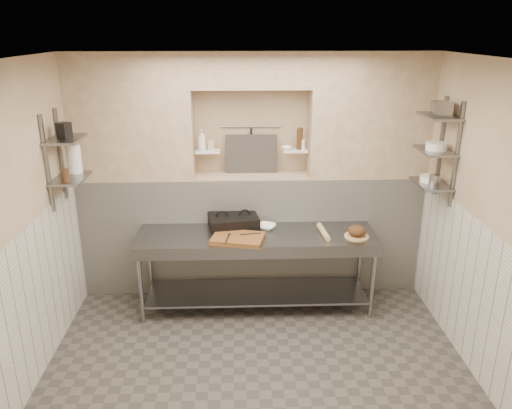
{
  "coord_description": "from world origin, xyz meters",
  "views": [
    {
      "loc": [
        -0.16,
        -3.82,
        3.02
      ],
      "look_at": [
        0.02,
        0.9,
        1.35
      ],
      "focal_mm": 35.0,
      "sensor_mm": 36.0,
      "label": 1
    }
  ],
  "objects_px": {
    "bottle_soap": "(202,140)",
    "bowl_alcove": "(287,148)",
    "cutting_board": "(238,238)",
    "jug_left": "(74,159)",
    "prep_table": "(257,256)",
    "panini_press": "(233,222)",
    "rolling_pin": "(323,232)",
    "mixing_bowl": "(266,227)",
    "bread_loaf": "(357,231)"
  },
  "relations": [
    {
      "from": "panini_press",
      "to": "cutting_board",
      "type": "height_order",
      "value": "panini_press"
    },
    {
      "from": "cutting_board",
      "to": "bottle_soap",
      "type": "distance_m",
      "value": 1.21
    },
    {
      "from": "bottle_soap",
      "to": "prep_table",
      "type": "bearing_deg",
      "value": -42.67
    },
    {
      "from": "prep_table",
      "to": "mixing_bowl",
      "type": "xyz_separation_m",
      "value": [
        0.11,
        0.16,
        0.28
      ]
    },
    {
      "from": "prep_table",
      "to": "panini_press",
      "type": "bearing_deg",
      "value": 140.54
    },
    {
      "from": "panini_press",
      "to": "bottle_soap",
      "type": "relative_size",
      "value": 2.49
    },
    {
      "from": "cutting_board",
      "to": "bottle_soap",
      "type": "height_order",
      "value": "bottle_soap"
    },
    {
      "from": "panini_press",
      "to": "mixing_bowl",
      "type": "height_order",
      "value": "panini_press"
    },
    {
      "from": "prep_table",
      "to": "panini_press",
      "type": "height_order",
      "value": "panini_press"
    },
    {
      "from": "jug_left",
      "to": "bowl_alcove",
      "type": "bearing_deg",
      "value": 12.97
    },
    {
      "from": "panini_press",
      "to": "jug_left",
      "type": "xyz_separation_m",
      "value": [
        -1.62,
        -0.17,
        0.79
      ]
    },
    {
      "from": "bread_loaf",
      "to": "bottle_soap",
      "type": "distance_m",
      "value": 1.99
    },
    {
      "from": "rolling_pin",
      "to": "jug_left",
      "type": "height_order",
      "value": "jug_left"
    },
    {
      "from": "mixing_bowl",
      "to": "jug_left",
      "type": "distance_m",
      "value": 2.16
    },
    {
      "from": "cutting_board",
      "to": "jug_left",
      "type": "relative_size",
      "value": 1.8
    },
    {
      "from": "rolling_pin",
      "to": "bread_loaf",
      "type": "xyz_separation_m",
      "value": [
        0.35,
        -0.09,
        0.04
      ]
    },
    {
      "from": "cutting_board",
      "to": "jug_left",
      "type": "distance_m",
      "value": 1.88
    },
    {
      "from": "bottle_soap",
      "to": "bowl_alcove",
      "type": "height_order",
      "value": "bottle_soap"
    },
    {
      "from": "panini_press",
      "to": "mixing_bowl",
      "type": "xyz_separation_m",
      "value": [
        0.37,
        -0.05,
        -0.05
      ]
    },
    {
      "from": "jug_left",
      "to": "bottle_soap",
      "type": "bearing_deg",
      "value": 21.71
    },
    {
      "from": "prep_table",
      "to": "jug_left",
      "type": "height_order",
      "value": "jug_left"
    },
    {
      "from": "bowl_alcove",
      "to": "prep_table",
      "type": "bearing_deg",
      "value": -123.14
    },
    {
      "from": "bottle_soap",
      "to": "rolling_pin",
      "type": "bearing_deg",
      "value": -23.09
    },
    {
      "from": "bread_loaf",
      "to": "jug_left",
      "type": "relative_size",
      "value": 0.65
    },
    {
      "from": "prep_table",
      "to": "bread_loaf",
      "type": "relative_size",
      "value": 13.39
    },
    {
      "from": "rolling_pin",
      "to": "bottle_soap",
      "type": "height_order",
      "value": "bottle_soap"
    },
    {
      "from": "cutting_board",
      "to": "bowl_alcove",
      "type": "relative_size",
      "value": 4.24
    },
    {
      "from": "prep_table",
      "to": "panini_press",
      "type": "relative_size",
      "value": 4.39
    },
    {
      "from": "cutting_board",
      "to": "bowl_alcove",
      "type": "xyz_separation_m",
      "value": [
        0.57,
        0.7,
        0.81
      ]
    },
    {
      "from": "mixing_bowl",
      "to": "panini_press",
      "type": "bearing_deg",
      "value": 172.94
    },
    {
      "from": "jug_left",
      "to": "mixing_bowl",
      "type": "bearing_deg",
      "value": 3.51
    },
    {
      "from": "cutting_board",
      "to": "mixing_bowl",
      "type": "bearing_deg",
      "value": 44.04
    },
    {
      "from": "bowl_alcove",
      "to": "bottle_soap",
      "type": "bearing_deg",
      "value": -179.62
    },
    {
      "from": "mixing_bowl",
      "to": "jug_left",
      "type": "xyz_separation_m",
      "value": [
        -1.99,
        -0.12,
        0.84
      ]
    },
    {
      "from": "prep_table",
      "to": "bottle_soap",
      "type": "bearing_deg",
      "value": 137.33
    },
    {
      "from": "panini_press",
      "to": "bread_loaf",
      "type": "bearing_deg",
      "value": -22.22
    },
    {
      "from": "prep_table",
      "to": "bread_loaf",
      "type": "height_order",
      "value": "bread_loaf"
    },
    {
      "from": "rolling_pin",
      "to": "bread_loaf",
      "type": "bearing_deg",
      "value": -13.85
    },
    {
      "from": "rolling_pin",
      "to": "prep_table",
      "type": "bearing_deg",
      "value": 178.87
    },
    {
      "from": "bread_loaf",
      "to": "bowl_alcove",
      "type": "bearing_deg",
      "value": 137.28
    },
    {
      "from": "panini_press",
      "to": "bottle_soap",
      "type": "xyz_separation_m",
      "value": [
        -0.34,
        0.34,
        0.86
      ]
    },
    {
      "from": "bottle_soap",
      "to": "bowl_alcove",
      "type": "bearing_deg",
      "value": 0.38
    },
    {
      "from": "prep_table",
      "to": "cutting_board",
      "type": "height_order",
      "value": "cutting_board"
    },
    {
      "from": "panini_press",
      "to": "bottle_soap",
      "type": "bearing_deg",
      "value": 126.02
    },
    {
      "from": "panini_press",
      "to": "rolling_pin",
      "type": "distance_m",
      "value": 1.01
    },
    {
      "from": "cutting_board",
      "to": "rolling_pin",
      "type": "relative_size",
      "value": 1.34
    },
    {
      "from": "prep_table",
      "to": "mixing_bowl",
      "type": "relative_size",
      "value": 12.47
    },
    {
      "from": "mixing_bowl",
      "to": "bowl_alcove",
      "type": "bearing_deg",
      "value": 57.66
    },
    {
      "from": "bottle_soap",
      "to": "jug_left",
      "type": "bearing_deg",
      "value": -158.29
    },
    {
      "from": "rolling_pin",
      "to": "bowl_alcove",
      "type": "height_order",
      "value": "bowl_alcove"
    }
  ]
}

